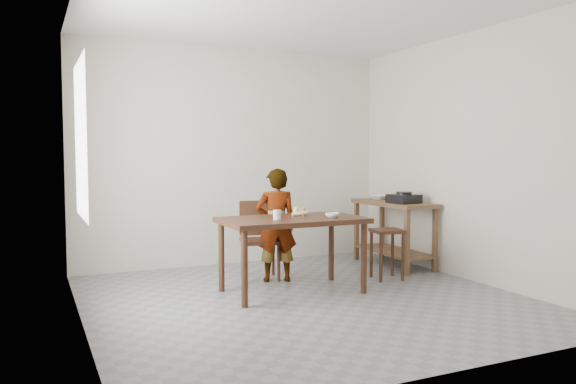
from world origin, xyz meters
name	(u,v)px	position (x,y,z in m)	size (l,w,h in m)	color
floor	(306,301)	(0.00, 0.00, -0.02)	(4.00, 4.00, 0.04)	slate
ceiling	(306,8)	(0.00, 0.00, 2.72)	(4.00, 4.00, 0.04)	white
wall_back	(234,157)	(0.00, 2.02, 1.35)	(4.00, 0.04, 2.70)	beige
wall_front	(455,159)	(0.00, -2.02, 1.35)	(4.00, 0.04, 2.70)	beige
wall_left	(76,158)	(-2.02, 0.00, 1.35)	(0.04, 4.00, 2.70)	beige
wall_right	(472,157)	(2.02, 0.00, 1.35)	(0.04, 4.00, 2.70)	beige
window_pane	(80,139)	(-1.97, 0.20, 1.50)	(0.02, 1.10, 1.30)	white
dining_table	(292,255)	(0.00, 0.30, 0.38)	(1.40, 0.80, 0.75)	#3B2012
prep_counter	(393,233)	(1.72, 1.00, 0.40)	(0.50, 1.20, 0.80)	brown
child	(276,225)	(0.05, 0.82, 0.61)	(0.45, 0.29, 1.23)	white
dining_chair	(260,241)	(-0.06, 1.00, 0.43)	(0.41, 0.41, 0.86)	#3B2012
stool	(387,254)	(1.20, 0.40, 0.28)	(0.31, 0.31, 0.56)	#3B2012
glass_tumbler	(277,215)	(-0.20, 0.21, 0.80)	(0.08, 0.08, 0.10)	silver
small_bowl	(332,215)	(0.38, 0.16, 0.77)	(0.15, 0.15, 0.05)	white
banana	(300,213)	(0.14, 0.41, 0.78)	(0.18, 0.13, 0.06)	gold
serving_bowl	(379,197)	(1.70, 1.31, 0.83)	(0.23, 0.23, 0.06)	white
gas_burner	(404,199)	(1.69, 0.75, 0.85)	(0.31, 0.31, 0.10)	black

